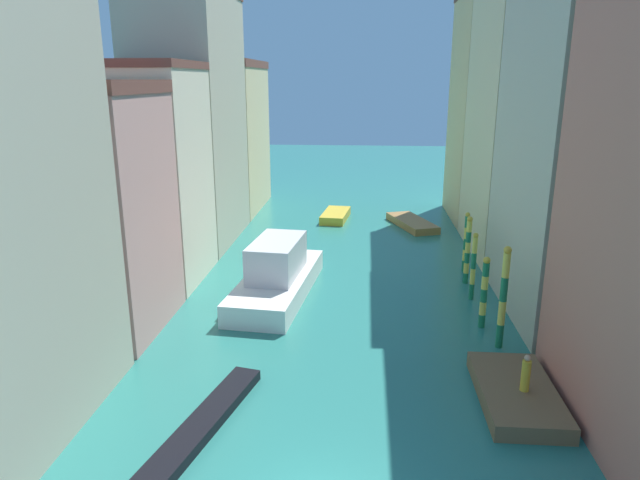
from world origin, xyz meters
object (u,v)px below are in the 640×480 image
motorboat_1 (412,223)px  vaporetto_white (277,275)px  mooring_pole_0 (503,297)px  waterfront_dock (516,393)px  person_on_dock (526,374)px  mooring_pole_2 (473,266)px  mooring_pole_4 (466,241)px  mooring_pole_3 (468,249)px  motorboat_0 (335,216)px  gondola_black (185,444)px  mooring_pole_1 (484,291)px

motorboat_1 → vaporetto_white: bearing=-118.4°
mooring_pole_0 → motorboat_1: size_ratio=0.74×
waterfront_dock → motorboat_1: (-2.09, 28.93, -0.03)m
waterfront_dock → person_on_dock: 1.14m
mooring_pole_2 → mooring_pole_4: size_ratio=1.00×
mooring_pole_2 → mooring_pole_3: bearing=87.4°
mooring_pole_2 → vaporetto_white: mooring_pole_2 is taller
mooring_pole_0 → mooring_pole_3: mooring_pole_0 is taller
mooring_pole_4 → motorboat_0: size_ratio=0.76×
mooring_pole_0 → motorboat_0: mooring_pole_0 is taller
person_on_dock → gondola_black: person_on_dock is taller
gondola_black → vaporetto_white: bearing=86.3°
mooring_pole_3 → vaporetto_white: (-11.96, -3.03, -1.01)m
waterfront_dock → motorboat_1: bearing=94.1°
mooring_pole_1 → vaporetto_white: mooring_pole_1 is taller
mooring_pole_0 → mooring_pole_4: (0.17, 11.65, -0.53)m
motorboat_1 → person_on_dock: bearing=-85.5°
mooring_pole_4 → motorboat_1: size_ratio=0.59×
person_on_dock → motorboat_0: bearing=106.6°
gondola_black → motorboat_1: bearing=72.3°
person_on_dock → motorboat_0: person_on_dock is taller
mooring_pole_0 → vaporetto_white: mooring_pole_0 is taller
person_on_dock → vaporetto_white: 16.53m
mooring_pole_1 → gondola_black: 17.24m
vaporetto_white → gondola_black: vaporetto_white is taller
mooring_pole_0 → mooring_pole_3: (-0.12, 9.24, -0.38)m
person_on_dock → mooring_pole_3: mooring_pole_3 is taller
waterfront_dock → mooring_pole_0: size_ratio=1.13×
mooring_pole_4 → vaporetto_white: bearing=-156.0°
mooring_pole_3 → vaporetto_white: 12.38m
mooring_pole_1 → vaporetto_white: (-11.68, 3.86, -0.75)m
waterfront_dock → gondola_black: 13.38m
person_on_dock → mooring_pole_2: size_ratio=0.38×
mooring_pole_1 → gondola_black: mooring_pole_1 is taller
mooring_pole_4 → waterfront_dock: bearing=-91.9°
mooring_pole_0 → mooring_pole_2: (-0.25, 6.39, -0.54)m
mooring_pole_1 → mooring_pole_0: bearing=-80.3°
person_on_dock → vaporetto_white: size_ratio=0.14×
mooring_pole_0 → mooring_pole_4: size_ratio=1.25×
waterfront_dock → motorboat_0: bearing=106.4°
mooring_pole_2 → mooring_pole_4: bearing=85.5°
person_on_dock → gondola_black: size_ratio=0.15×
mooring_pole_2 → motorboat_0: 21.85m
vaporetto_white → gondola_black: (-1.00, -15.40, -1.07)m
motorboat_0 → mooring_pole_2: bearing=-64.7°
mooring_pole_3 → gondola_black: bearing=-125.1°
mooring_pole_3 → motorboat_1: 15.05m
mooring_pole_1 → motorboat_0: size_ratio=0.72×
vaporetto_white → person_on_dock: bearing=-44.0°
mooring_pole_1 → mooring_pole_4: (0.57, 9.30, 0.11)m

